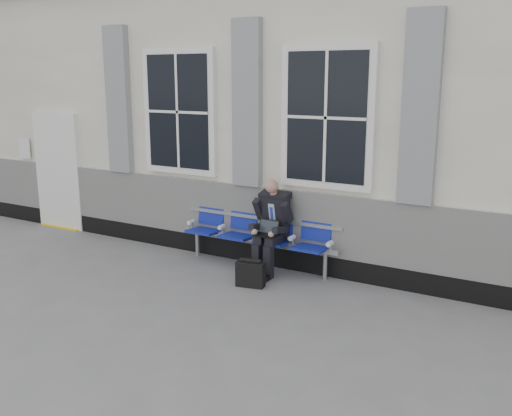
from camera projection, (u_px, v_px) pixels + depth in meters
The scene contains 5 objects.
ground at pixel (251, 304), 7.16m from camera, with size 70.00×70.00×0.00m, color slate.
station_building at pixel (354, 111), 9.59m from camera, with size 14.40×4.40×4.49m.
bench at pixel (258, 231), 8.47m from camera, with size 2.60×0.47×0.91m.
businessman at pixel (272, 222), 8.17m from camera, with size 0.54×0.73×1.38m.
briefcase at pixel (250, 274), 7.73m from camera, with size 0.41×0.24×0.39m.
Camera 1 is at (3.41, -5.77, 2.80)m, focal length 40.00 mm.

